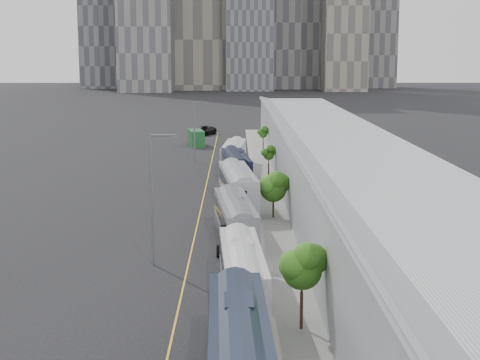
{
  "coord_description": "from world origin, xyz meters",
  "views": [
    {
      "loc": [
        2.0,
        -9.88,
        15.27
      ],
      "look_at": [
        2.43,
        61.96,
        3.0
      ],
      "focal_mm": 55.0,
      "sensor_mm": 36.0,
      "label": 1
    }
  ],
  "objects_px": {
    "bus_5": "(236,170)",
    "street_lamp_far": "(196,127)",
    "street_lamp_near": "(154,191)",
    "suv": "(204,131)",
    "bus_1": "(239,359)",
    "bus_2": "(242,278)",
    "bus_4": "(238,190)",
    "shipping_container": "(196,138)",
    "bus_6": "(234,157)",
    "bus_3": "(235,223)"
  },
  "relations": [
    {
      "from": "street_lamp_near",
      "to": "suv",
      "type": "relative_size",
      "value": 1.55
    },
    {
      "from": "bus_2",
      "to": "bus_4",
      "type": "relative_size",
      "value": 0.88
    },
    {
      "from": "bus_3",
      "to": "bus_6",
      "type": "bearing_deg",
      "value": 84.61
    },
    {
      "from": "bus_1",
      "to": "shipping_container",
      "type": "relative_size",
      "value": 2.31
    },
    {
      "from": "bus_2",
      "to": "street_lamp_far",
      "type": "xyz_separation_m",
      "value": [
        -6.14,
        60.66,
        3.52
      ]
    },
    {
      "from": "street_lamp_far",
      "to": "shipping_container",
      "type": "distance_m",
      "value": 19.42
    },
    {
      "from": "shipping_container",
      "to": "bus_3",
      "type": "bearing_deg",
      "value": -94.32
    },
    {
      "from": "street_lamp_far",
      "to": "shipping_container",
      "type": "bearing_deg",
      "value": 92.99
    },
    {
      "from": "bus_5",
      "to": "street_lamp_near",
      "type": "height_order",
      "value": "street_lamp_near"
    },
    {
      "from": "bus_6",
      "to": "street_lamp_far",
      "type": "distance_m",
      "value": 8.94
    },
    {
      "from": "shipping_container",
      "to": "suv",
      "type": "height_order",
      "value": "shipping_container"
    },
    {
      "from": "bus_6",
      "to": "shipping_container",
      "type": "bearing_deg",
      "value": 108.67
    },
    {
      "from": "suv",
      "to": "shipping_container",
      "type": "bearing_deg",
      "value": -69.64
    },
    {
      "from": "street_lamp_near",
      "to": "street_lamp_far",
      "type": "xyz_separation_m",
      "value": [
        0.2,
        52.6,
        -0.51
      ]
    },
    {
      "from": "bus_5",
      "to": "street_lamp_far",
      "type": "height_order",
      "value": "street_lamp_far"
    },
    {
      "from": "bus_3",
      "to": "bus_4",
      "type": "distance_m",
      "value": 14.29
    },
    {
      "from": "street_lamp_near",
      "to": "bus_2",
      "type": "bearing_deg",
      "value": -51.83
    },
    {
      "from": "suv",
      "to": "bus_1",
      "type": "bearing_deg",
      "value": -64.29
    },
    {
      "from": "bus_3",
      "to": "street_lamp_near",
      "type": "distance_m",
      "value": 9.72
    },
    {
      "from": "bus_4",
      "to": "suv",
      "type": "height_order",
      "value": "bus_4"
    },
    {
      "from": "street_lamp_far",
      "to": "shipping_container",
      "type": "relative_size",
      "value": 1.47
    },
    {
      "from": "bus_2",
      "to": "bus_5",
      "type": "bearing_deg",
      "value": 87.58
    },
    {
      "from": "bus_2",
      "to": "street_lamp_near",
      "type": "height_order",
      "value": "street_lamp_near"
    },
    {
      "from": "bus_4",
      "to": "street_lamp_far",
      "type": "height_order",
      "value": "street_lamp_far"
    },
    {
      "from": "bus_5",
      "to": "suv",
      "type": "relative_size",
      "value": 2.12
    },
    {
      "from": "bus_5",
      "to": "street_lamp_far",
      "type": "bearing_deg",
      "value": 102.39
    },
    {
      "from": "bus_3",
      "to": "bus_4",
      "type": "relative_size",
      "value": 0.92
    },
    {
      "from": "bus_4",
      "to": "suv",
      "type": "xyz_separation_m",
      "value": [
        -6.3,
        67.8,
        -0.84
      ]
    },
    {
      "from": "bus_2",
      "to": "street_lamp_far",
      "type": "bearing_deg",
      "value": 92.84
    },
    {
      "from": "bus_5",
      "to": "bus_6",
      "type": "xyz_separation_m",
      "value": [
        -0.3,
        11.68,
        -0.05
      ]
    },
    {
      "from": "bus_3",
      "to": "street_lamp_far",
      "type": "xyz_separation_m",
      "value": [
        -5.69,
        45.97,
        3.46
      ]
    },
    {
      "from": "bus_5",
      "to": "bus_1",
      "type": "bearing_deg",
      "value": -95.35
    },
    {
      "from": "bus_5",
      "to": "bus_2",
      "type": "bearing_deg",
      "value": -94.96
    },
    {
      "from": "bus_1",
      "to": "street_lamp_near",
      "type": "height_order",
      "value": "street_lamp_near"
    },
    {
      "from": "bus_4",
      "to": "bus_2",
      "type": "bearing_deg",
      "value": -95.22
    },
    {
      "from": "bus_2",
      "to": "bus_5",
      "type": "xyz_separation_m",
      "value": [
        -0.38,
        42.8,
        0.1
      ]
    },
    {
      "from": "bus_1",
      "to": "bus_3",
      "type": "height_order",
      "value": "bus_1"
    },
    {
      "from": "bus_4",
      "to": "street_lamp_near",
      "type": "xyz_separation_m",
      "value": [
        -6.13,
        -20.93,
        3.83
      ]
    },
    {
      "from": "bus_5",
      "to": "street_lamp_far",
      "type": "xyz_separation_m",
      "value": [
        -5.76,
        17.86,
        3.43
      ]
    },
    {
      "from": "bus_3",
      "to": "bus_6",
      "type": "distance_m",
      "value": 39.79
    },
    {
      "from": "bus_5",
      "to": "street_lamp_near",
      "type": "xyz_separation_m",
      "value": [
        -5.95,
        -34.74,
        3.94
      ]
    },
    {
      "from": "shipping_container",
      "to": "bus_4",
      "type": "bearing_deg",
      "value": -92.41
    },
    {
      "from": "bus_2",
      "to": "bus_4",
      "type": "bearing_deg",
      "value": 87.47
    },
    {
      "from": "street_lamp_far",
      "to": "suv",
      "type": "relative_size",
      "value": 1.39
    },
    {
      "from": "street_lamp_near",
      "to": "suv",
      "type": "distance_m",
      "value": 88.85
    },
    {
      "from": "suv",
      "to": "street_lamp_far",
      "type": "bearing_deg",
      "value": -66.96
    },
    {
      "from": "bus_1",
      "to": "street_lamp_near",
      "type": "distance_m",
      "value": 22.06
    },
    {
      "from": "street_lamp_far",
      "to": "bus_4",
      "type": "bearing_deg",
      "value": -79.39
    },
    {
      "from": "bus_1",
      "to": "shipping_container",
      "type": "xyz_separation_m",
      "value": [
        -6.86,
        92.5,
        -0.34
      ]
    },
    {
      "from": "bus_3",
      "to": "street_lamp_near",
      "type": "xyz_separation_m",
      "value": [
        -5.89,
        -6.64,
        3.97
      ]
    }
  ]
}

